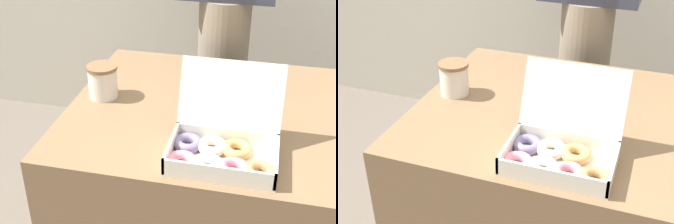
{
  "view_description": "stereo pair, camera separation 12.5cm",
  "coord_description": "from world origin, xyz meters",
  "views": [
    {
      "loc": [
        0.13,
        -1.36,
        1.52
      ],
      "look_at": [
        -0.12,
        -0.31,
        0.9
      ],
      "focal_mm": 50.0,
      "sensor_mm": 36.0,
      "label": 1
    },
    {
      "loc": [
        0.25,
        -1.33,
        1.52
      ],
      "look_at": [
        -0.12,
        -0.31,
        0.9
      ],
      "focal_mm": 50.0,
      "sensor_mm": 36.0,
      "label": 2
    }
  ],
  "objects": [
    {
      "name": "donut_box",
      "position": [
        0.03,
        -0.28,
        0.79
      ],
      "size": [
        0.33,
        0.28,
        0.24
      ],
      "color": "white",
      "rests_on": "table"
    },
    {
      "name": "coffee_cup",
      "position": [
        -0.42,
        -0.0,
        0.81
      ],
      "size": [
        0.11,
        0.11,
        0.12
      ],
      "color": "silver",
      "rests_on": "table"
    },
    {
      "name": "table",
      "position": [
        0.0,
        0.0,
        0.37
      ],
      "size": [
        1.03,
        0.85,
        0.75
      ],
      "color": "brown",
      "rests_on": "ground_plane"
    }
  ]
}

